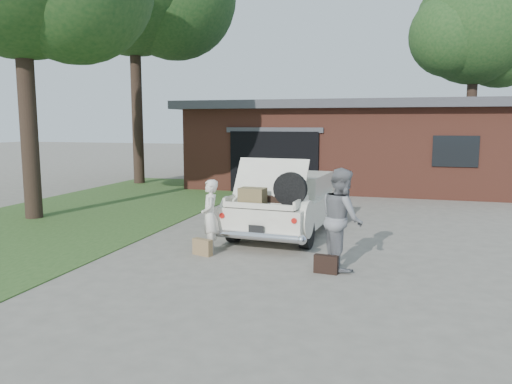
# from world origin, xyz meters

# --- Properties ---
(ground) EXTENTS (90.00, 90.00, 0.00)m
(ground) POSITION_xyz_m (0.00, 0.00, 0.00)
(ground) COLOR gray
(ground) RESTS_ON ground
(grass_strip) EXTENTS (6.00, 16.00, 0.02)m
(grass_strip) POSITION_xyz_m (-5.50, 3.00, 0.01)
(grass_strip) COLOR #2D4C1E
(grass_strip) RESTS_ON ground
(house) EXTENTS (12.80, 7.80, 3.30)m
(house) POSITION_xyz_m (0.98, 11.47, 1.67)
(house) COLOR brown
(house) RESTS_ON ground
(tree_right) EXTENTS (5.87, 5.10, 9.26)m
(tree_right) POSITION_xyz_m (5.80, 15.04, 6.41)
(tree_right) COLOR #38281E
(tree_right) RESTS_ON ground
(sedan) EXTENTS (2.12, 4.74, 1.78)m
(sedan) POSITION_xyz_m (0.40, 2.08, 0.68)
(sedan) COLOR white
(sedan) RESTS_ON ground
(woman_left) EXTENTS (0.52, 0.61, 1.43)m
(woman_left) POSITION_xyz_m (-0.69, -0.24, 0.71)
(woman_left) COLOR silver
(woman_left) RESTS_ON ground
(woman_right) EXTENTS (0.96, 1.05, 1.76)m
(woman_right) POSITION_xyz_m (1.90, -0.62, 0.88)
(woman_right) COLOR gray
(woman_right) RESTS_ON ground
(suitcase_left) EXTENTS (0.43, 0.25, 0.32)m
(suitcase_left) POSITION_xyz_m (-0.74, -0.52, 0.16)
(suitcase_left) COLOR #94754B
(suitcase_left) RESTS_ON ground
(suitcase_right) EXTENTS (0.42, 0.17, 0.31)m
(suitcase_right) POSITION_xyz_m (1.70, -1.02, 0.16)
(suitcase_right) COLOR black
(suitcase_right) RESTS_ON ground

